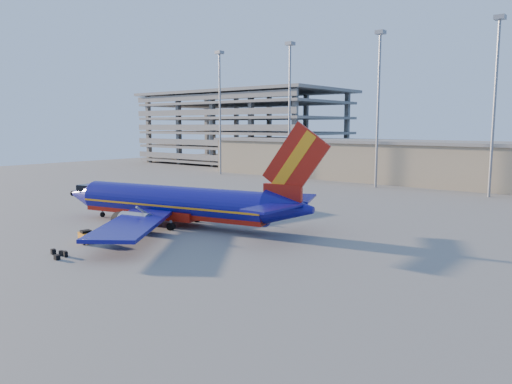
# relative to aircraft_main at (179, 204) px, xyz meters

# --- Properties ---
(ground) EXTENTS (220.00, 220.00, 0.00)m
(ground) POSITION_rel_aircraft_main_xyz_m (6.64, 1.84, -2.56)
(ground) COLOR slate
(ground) RESTS_ON ground
(terminal_building) EXTENTS (122.00, 16.00, 8.50)m
(terminal_building) POSITION_rel_aircraft_main_xyz_m (16.64, 59.84, 1.75)
(terminal_building) COLOR gray
(terminal_building) RESTS_ON ground
(parking_garage) EXTENTS (62.00, 32.00, 21.40)m
(parking_garage) POSITION_rel_aircraft_main_xyz_m (-55.36, 75.89, 9.17)
(parking_garage) COLOR slate
(parking_garage) RESTS_ON ground
(light_mast_row) EXTENTS (101.60, 1.60, 28.65)m
(light_mast_row) POSITION_rel_aircraft_main_xyz_m (11.64, 47.84, 14.99)
(light_mast_row) COLOR gray
(light_mast_row) RESTS_ON ground
(aircraft_main) EXTENTS (35.02, 33.33, 12.00)m
(aircraft_main) POSITION_rel_aircraft_main_xyz_m (0.00, 0.00, 0.00)
(aircraft_main) COLOR navy
(aircraft_main) RESTS_ON ground
(baggage_tug) EXTENTS (2.00, 1.45, 1.30)m
(baggage_tug) POSITION_rel_aircraft_main_xyz_m (-0.62, -11.85, -1.89)
(baggage_tug) COLOR orange
(baggage_tug) RESTS_ON ground
(luggage_pile) EXTENTS (2.57, 1.42, 0.51)m
(luggage_pile) POSITION_rel_aircraft_main_xyz_m (2.12, -16.28, -2.33)
(luggage_pile) COLOR black
(luggage_pile) RESTS_ON ground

